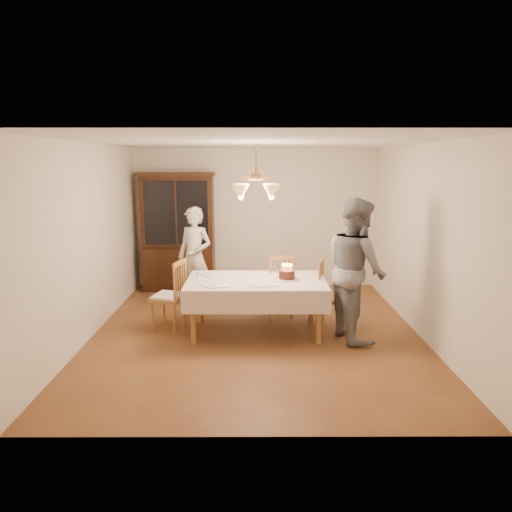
{
  "coord_description": "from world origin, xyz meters",
  "views": [
    {
      "loc": [
        -0.02,
        -6.07,
        2.35
      ],
      "look_at": [
        0.0,
        0.2,
        1.05
      ],
      "focal_mm": 32.0,
      "sensor_mm": 36.0,
      "label": 1
    }
  ],
  "objects_px": {
    "dining_table": "(256,285)",
    "china_hutch": "(178,234)",
    "elderly_woman": "(195,258)",
    "birthday_cake": "(287,275)",
    "chair_far_side": "(277,289)"
  },
  "relations": [
    {
      "from": "elderly_woman",
      "to": "birthday_cake",
      "type": "bearing_deg",
      "value": -13.51
    },
    {
      "from": "elderly_woman",
      "to": "birthday_cake",
      "type": "xyz_separation_m",
      "value": [
        1.41,
        -1.16,
        -0.0
      ]
    },
    {
      "from": "dining_table",
      "to": "china_hutch",
      "type": "distance_m",
      "value": 2.69
    },
    {
      "from": "chair_far_side",
      "to": "birthday_cake",
      "type": "xyz_separation_m",
      "value": [
        0.11,
        -0.63,
        0.38
      ]
    },
    {
      "from": "birthday_cake",
      "to": "chair_far_side",
      "type": "bearing_deg",
      "value": 99.6
    },
    {
      "from": "dining_table",
      "to": "chair_far_side",
      "type": "height_order",
      "value": "chair_far_side"
    },
    {
      "from": "chair_far_side",
      "to": "elderly_woman",
      "type": "relative_size",
      "value": 0.61
    },
    {
      "from": "china_hutch",
      "to": "elderly_woman",
      "type": "height_order",
      "value": "china_hutch"
    },
    {
      "from": "elderly_woman",
      "to": "chair_far_side",
      "type": "bearing_deg",
      "value": 3.82
    },
    {
      "from": "dining_table",
      "to": "elderly_woman",
      "type": "height_order",
      "value": "elderly_woman"
    },
    {
      "from": "china_hutch",
      "to": "chair_far_side",
      "type": "relative_size",
      "value": 2.16
    },
    {
      "from": "dining_table",
      "to": "china_hutch",
      "type": "xyz_separation_m",
      "value": [
        -1.43,
        2.25,
        0.36
      ]
    },
    {
      "from": "birthday_cake",
      "to": "china_hutch",
      "type": "bearing_deg",
      "value": 129.5
    },
    {
      "from": "dining_table",
      "to": "china_hutch",
      "type": "bearing_deg",
      "value": 122.33
    },
    {
      "from": "chair_far_side",
      "to": "dining_table",
      "type": "bearing_deg",
      "value": -116.31
    }
  ]
}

